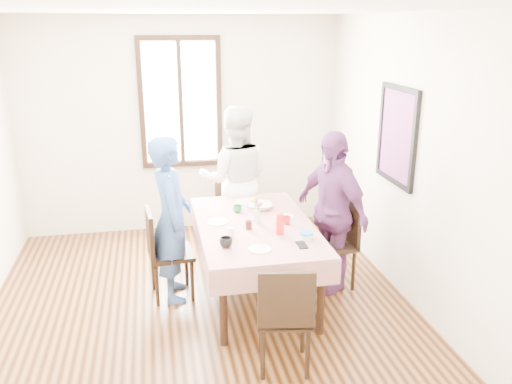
# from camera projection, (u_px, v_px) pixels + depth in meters

# --- Properties ---
(ground) EXTENTS (4.50, 4.50, 0.00)m
(ground) POSITION_uv_depth(u_px,v_px,m) (203.00, 312.00, 4.96)
(ground) COLOR black
(ground) RESTS_ON ground
(back_wall) EXTENTS (4.00, 0.00, 4.00)m
(back_wall) POSITION_uv_depth(u_px,v_px,m) (182.00, 126.00, 6.65)
(back_wall) COLOR beige
(back_wall) RESTS_ON ground
(right_wall) EXTENTS (0.00, 4.50, 4.50)m
(right_wall) POSITION_uv_depth(u_px,v_px,m) (412.00, 163.00, 4.92)
(right_wall) COLOR beige
(right_wall) RESTS_ON ground
(window_frame) EXTENTS (1.02, 0.06, 1.62)m
(window_frame) POSITION_uv_depth(u_px,v_px,m) (181.00, 103.00, 6.54)
(window_frame) COLOR black
(window_frame) RESTS_ON back_wall
(window_pane) EXTENTS (0.90, 0.02, 1.50)m
(window_pane) POSITION_uv_depth(u_px,v_px,m) (181.00, 103.00, 6.55)
(window_pane) COLOR white
(window_pane) RESTS_ON back_wall
(art_poster) EXTENTS (0.04, 0.76, 0.96)m
(art_poster) POSITION_uv_depth(u_px,v_px,m) (397.00, 136.00, 5.13)
(art_poster) COLOR red
(art_poster) RESTS_ON right_wall
(dining_table) EXTENTS (0.97, 1.68, 0.75)m
(dining_table) POSITION_uv_depth(u_px,v_px,m) (255.00, 261.00, 5.16)
(dining_table) COLOR black
(dining_table) RESTS_ON ground
(tablecloth) EXTENTS (1.09, 1.80, 0.01)m
(tablecloth) POSITION_uv_depth(u_px,v_px,m) (255.00, 225.00, 5.04)
(tablecloth) COLOR #630003
(tablecloth) RESTS_ON dining_table
(chair_left) EXTENTS (0.46, 0.46, 0.91)m
(chair_left) POSITION_uv_depth(u_px,v_px,m) (171.00, 253.00, 5.13)
(chair_left) COLOR black
(chair_left) RESTS_ON ground
(chair_right) EXTENTS (0.47, 0.47, 0.91)m
(chair_right) POSITION_uv_depth(u_px,v_px,m) (332.00, 245.00, 5.33)
(chair_right) COLOR black
(chair_right) RESTS_ON ground
(chair_far) EXTENTS (0.45, 0.45, 0.91)m
(chair_far) POSITION_uv_depth(u_px,v_px,m) (236.00, 213.00, 6.22)
(chair_far) COLOR black
(chair_far) RESTS_ON ground
(chair_near) EXTENTS (0.49, 0.49, 0.91)m
(chair_near) POSITION_uv_depth(u_px,v_px,m) (284.00, 315.00, 4.06)
(chair_near) COLOR black
(chair_near) RESTS_ON ground
(person_left) EXTENTS (0.39, 0.59, 1.62)m
(person_left) POSITION_uv_depth(u_px,v_px,m) (172.00, 219.00, 5.03)
(person_left) COLOR #345593
(person_left) RESTS_ON ground
(person_far) EXTENTS (0.93, 0.78, 1.73)m
(person_far) POSITION_uv_depth(u_px,v_px,m) (236.00, 181.00, 6.07)
(person_far) COLOR white
(person_far) RESTS_ON ground
(person_right) EXTENTS (0.74, 1.03, 1.63)m
(person_right) POSITION_uv_depth(u_px,v_px,m) (331.00, 211.00, 5.22)
(person_right) COLOR #6A356F
(person_right) RESTS_ON ground
(mug_black) EXTENTS (0.15, 0.15, 0.09)m
(mug_black) POSITION_uv_depth(u_px,v_px,m) (226.00, 242.00, 4.51)
(mug_black) COLOR black
(mug_black) RESTS_ON tablecloth
(mug_flag) EXTENTS (0.12, 0.12, 0.08)m
(mug_flag) POSITION_uv_depth(u_px,v_px,m) (287.00, 220.00, 5.02)
(mug_flag) COLOR red
(mug_flag) RESTS_ON tablecloth
(mug_green) EXTENTS (0.12, 0.12, 0.07)m
(mug_green) POSITION_uv_depth(u_px,v_px,m) (238.00, 209.00, 5.34)
(mug_green) COLOR #0C7226
(mug_green) RESTS_ON tablecloth
(serving_bowl) EXTENTS (0.26, 0.26, 0.06)m
(serving_bowl) POSITION_uv_depth(u_px,v_px,m) (260.00, 206.00, 5.44)
(serving_bowl) COLOR white
(serving_bowl) RESTS_ON tablecloth
(juice_carton) EXTENTS (0.06, 0.06, 0.20)m
(juice_carton) POSITION_uv_depth(u_px,v_px,m) (280.00, 224.00, 4.77)
(juice_carton) COLOR red
(juice_carton) RESTS_ON tablecloth
(butter_tub) EXTENTS (0.11, 0.11, 0.05)m
(butter_tub) POSITION_uv_depth(u_px,v_px,m) (307.00, 236.00, 4.68)
(butter_tub) COLOR white
(butter_tub) RESTS_ON tablecloth
(jam_jar) EXTENTS (0.06, 0.06, 0.08)m
(jam_jar) POSITION_uv_depth(u_px,v_px,m) (249.00, 225.00, 4.90)
(jam_jar) COLOR black
(jam_jar) RESTS_ON tablecloth
(drinking_glass) EXTENTS (0.06, 0.06, 0.09)m
(drinking_glass) POSITION_uv_depth(u_px,v_px,m) (231.00, 232.00, 4.73)
(drinking_glass) COLOR silver
(drinking_glass) RESTS_ON tablecloth
(smartphone) EXTENTS (0.08, 0.16, 0.01)m
(smartphone) POSITION_uv_depth(u_px,v_px,m) (302.00, 245.00, 4.55)
(smartphone) COLOR black
(smartphone) RESTS_ON tablecloth
(flower_vase) EXTENTS (0.07, 0.07, 0.13)m
(flower_vase) POSITION_uv_depth(u_px,v_px,m) (257.00, 216.00, 5.06)
(flower_vase) COLOR silver
(flower_vase) RESTS_ON tablecloth
(plate_left) EXTENTS (0.20, 0.20, 0.01)m
(plate_left) POSITION_uv_depth(u_px,v_px,m) (218.00, 222.00, 5.07)
(plate_left) COLOR white
(plate_left) RESTS_ON tablecloth
(plate_right) EXTENTS (0.20, 0.20, 0.01)m
(plate_right) POSITION_uv_depth(u_px,v_px,m) (284.00, 217.00, 5.21)
(plate_right) COLOR white
(plate_right) RESTS_ON tablecloth
(plate_far) EXTENTS (0.20, 0.20, 0.01)m
(plate_far) POSITION_uv_depth(u_px,v_px,m) (245.00, 201.00, 5.66)
(plate_far) COLOR white
(plate_far) RESTS_ON tablecloth
(plate_near) EXTENTS (0.20, 0.20, 0.01)m
(plate_near) POSITION_uv_depth(u_px,v_px,m) (260.00, 249.00, 4.47)
(plate_near) COLOR white
(plate_near) RESTS_ON tablecloth
(butter_lid) EXTENTS (0.12, 0.12, 0.01)m
(butter_lid) POSITION_uv_depth(u_px,v_px,m) (307.00, 233.00, 4.67)
(butter_lid) COLOR blue
(butter_lid) RESTS_ON butter_tub
(flower_bunch) EXTENTS (0.09, 0.09, 0.10)m
(flower_bunch) POSITION_uv_depth(u_px,v_px,m) (257.00, 205.00, 5.03)
(flower_bunch) COLOR yellow
(flower_bunch) RESTS_ON flower_vase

